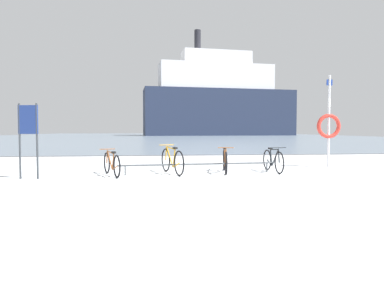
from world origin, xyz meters
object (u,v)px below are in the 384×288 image
Objects in this scene: bicycle_0 at (112,164)px; bicycle_1 at (172,161)px; info_sign at (28,128)px; bicycle_3 at (273,160)px; rescue_post at (329,124)px; ferry_ship at (218,101)px; bicycle_2 at (225,161)px.

bicycle_0 is 1.73m from bicycle_1.
bicycle_3 is at bearing 6.74° from info_sign.
ferry_ship is (8.07, 67.20, 6.73)m from rescue_post.
rescue_post reaches higher than info_sign.
bicycle_2 is 69.63m from ferry_ship.
rescue_post is 68.01m from ferry_ship.
bicycle_0 is at bearing -173.21° from bicycle_2.
bicycle_1 is at bearing -101.16° from ferry_ship.
info_sign is (-3.78, -0.71, 0.97)m from bicycle_1.
rescue_post is at bearing 11.23° from info_sign.
info_sign reaches higher than bicycle_2.
bicycle_1 is at bearing -174.43° from bicycle_2.
ferry_ship reaches higher than rescue_post.
bicycle_2 is at bearing -165.81° from rescue_post.
rescue_post is at bearing 14.19° from bicycle_2.
rescue_post is (7.13, 1.36, 1.14)m from bicycle_0.
bicycle_1 is 3.96m from info_sign.
ferry_ship reaches higher than bicycle_1.
rescue_post reaches higher than bicycle_2.
bicycle_0 is 0.04× the size of ferry_ship.
bicycle_3 is 0.05× the size of ferry_ship.
bicycle_0 is 0.80× the size of info_sign.
bicycle_2 reaches higher than bicycle_0.
rescue_post is (2.31, 1.01, 1.12)m from bicycle_3.
bicycle_1 is 0.87× the size of info_sign.
ferry_ship is (11.86, 68.16, 7.85)m from bicycle_2.
bicycle_2 is 0.56× the size of rescue_post.
rescue_post reaches higher than bicycle_3.
bicycle_2 is 1.07× the size of bicycle_3.
bicycle_0 is 0.92× the size of bicycle_1.
ferry_ship reaches higher than bicycle_2.
bicycle_3 is 2.76m from rescue_post.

